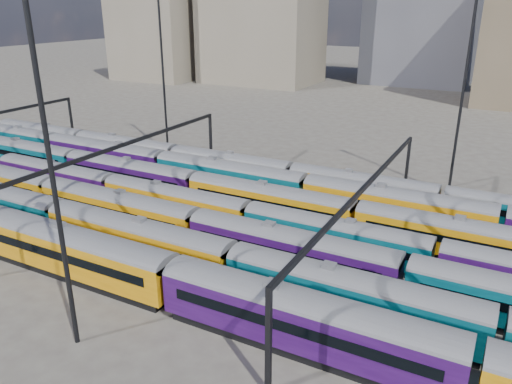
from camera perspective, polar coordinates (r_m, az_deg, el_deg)
The scene contains 13 objects.
ground at distance 53.69m, azimuth 1.38°, elevation -5.52°, with size 500.00×500.00×0.00m, color #47413C.
rake_0 at distance 36.72m, azimuth 5.39°, elevation -13.87°, with size 160.26×3.35×5.65m.
rake_1 at distance 40.32m, azimuth 10.73°, elevation -11.09°, with size 148.68×3.11×5.23m.
rake_2 at distance 57.56m, azimuth -15.54°, elevation -1.50°, with size 146.47×3.06×5.15m.
rake_3 at distance 48.30m, azimuth 19.94°, elevation -6.73°, with size 116.05×2.83×4.76m.
rake_4 at distance 62.70m, azimuth -7.06°, elevation 0.94°, with size 124.08×3.03×5.10m.
rake_5 at distance 60.96m, azimuth 5.69°, elevation 0.54°, with size 129.77×3.16×5.33m.
rake_6 at distance 66.92m, azimuth 4.06°, elevation 2.16°, with size 114.88×2.80×4.71m.
gantry_1 at distance 62.13m, azimuth -15.34°, elevation 4.15°, with size 0.35×40.35×8.03m.
gantry_2 at distance 47.74m, azimuth 12.25°, elevation -0.57°, with size 0.35×40.35×8.03m.
mast_1 at distance 83.52m, azimuth -10.62°, elevation 13.69°, with size 1.40×0.50×25.60m.
mast_2 at distance 35.18m, azimuth -22.45°, elevation 2.96°, with size 1.40×0.50×25.60m.
mast_3 at distance 68.15m, azimuth 22.65°, elevation 10.94°, with size 1.40×0.50×25.60m.
Camera 1 is at (21.35, -43.14, 23.79)m, focal length 35.00 mm.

